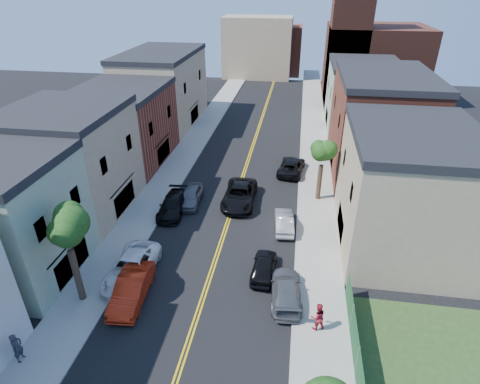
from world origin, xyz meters
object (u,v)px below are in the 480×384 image
at_px(silver_car_right, 284,221).
at_px(grey_car_left, 191,196).
at_px(pedestrian_right, 318,317).
at_px(black_suv_lane, 239,195).
at_px(black_car_right, 264,266).
at_px(dark_car_right_far, 291,166).
at_px(grey_car_right, 286,290).
at_px(red_sedan, 132,289).
at_px(pedestrian_left, 17,348).
at_px(white_pickup, 132,268).
at_px(black_car_left, 173,205).

bearing_deg(silver_car_right, grey_car_left, -24.05).
bearing_deg(pedestrian_right, black_suv_lane, -83.05).
relative_size(grey_car_left, black_suv_lane, 0.72).
relative_size(black_car_right, silver_car_right, 0.97).
bearing_deg(dark_car_right_far, grey_car_right, 98.21).
xyz_separation_m(red_sedan, grey_car_right, (10.12, 1.56, -0.13)).
bearing_deg(red_sedan, pedestrian_left, -131.68).
bearing_deg(white_pickup, black_car_left, 88.59).
distance_m(grey_car_right, pedestrian_left, 16.08).
distance_m(black_car_right, dark_car_right_far, 17.29).
height_order(black_car_right, black_suv_lane, black_suv_lane).
relative_size(black_car_left, black_car_right, 1.27).
relative_size(white_pickup, dark_car_right_far, 1.09).
bearing_deg(white_pickup, black_suv_lane, 62.66).
bearing_deg(black_car_left, pedestrian_left, -105.95).
distance_m(white_pickup, grey_car_right, 11.01).
distance_m(red_sedan, black_car_left, 11.04).
relative_size(black_car_left, grey_car_right, 1.05).
height_order(red_sedan, black_car_right, red_sedan).
bearing_deg(grey_car_left, grey_car_right, -52.51).
relative_size(black_car_left, pedestrian_left, 2.74).
bearing_deg(black_car_right, white_pickup, 12.61).
relative_size(red_sedan, grey_car_right, 1.04).
distance_m(black_car_left, black_car_right, 11.59).
xyz_separation_m(black_car_left, dark_car_right_far, (10.39, 10.02, -0.01)).
height_order(grey_car_right, black_car_right, grey_car_right).
bearing_deg(grey_car_left, dark_car_right_far, 38.93).
bearing_deg(black_suv_lane, grey_car_left, -171.54).
xyz_separation_m(black_suv_lane, pedestrian_right, (6.99, -14.43, 0.23)).
bearing_deg(grey_car_right, dark_car_right_far, -93.81).
height_order(silver_car_right, pedestrian_left, pedestrian_left).
bearing_deg(dark_car_right_far, grey_car_left, 48.66).
bearing_deg(silver_car_right, red_sedan, 40.44).
distance_m(dark_car_right_far, pedestrian_right, 21.98).
distance_m(grey_car_left, black_car_right, 12.02).
xyz_separation_m(dark_car_right_far, black_suv_lane, (-4.63, -7.42, 0.12)).
relative_size(grey_car_left, black_car_right, 1.10).
bearing_deg(black_car_left, grey_car_right, -44.92).
height_order(black_car_left, black_car_right, black_car_left).
xyz_separation_m(black_car_right, pedestrian_left, (-12.69, -9.39, 0.41)).
bearing_deg(grey_car_right, silver_car_right, -90.98).
bearing_deg(black_car_left, silver_car_right, -9.79).
height_order(white_pickup, dark_car_right_far, white_pickup).
relative_size(white_pickup, black_car_right, 1.43).
height_order(black_car_left, pedestrian_left, pedestrian_left).
height_order(grey_car_left, silver_car_right, grey_car_left).
distance_m(red_sedan, black_car_right, 9.24).
bearing_deg(black_suv_lane, dark_car_right_far, 57.65).
relative_size(grey_car_right, pedestrian_right, 2.61).
height_order(silver_car_right, pedestrian_right, pedestrian_right).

